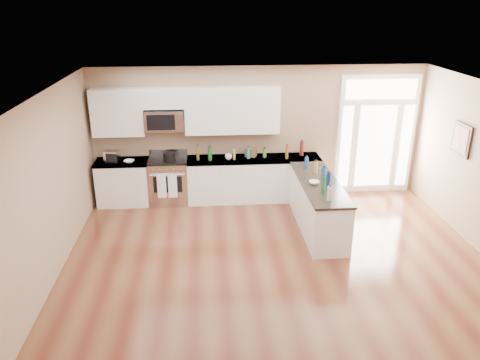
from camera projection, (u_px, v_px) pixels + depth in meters
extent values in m
plane|color=#582618|center=(289.00, 301.00, 6.74)|extent=(8.00, 8.00, 0.00)
plane|color=#9A7C61|center=(259.00, 133.00, 9.94)|extent=(7.00, 0.00, 7.00)
plane|color=#9A7C61|center=(22.00, 222.00, 5.98)|extent=(0.00, 8.00, 8.00)
plane|color=white|center=(297.00, 110.00, 5.72)|extent=(8.00, 8.00, 0.00)
cube|color=white|center=(124.00, 183.00, 9.80)|extent=(1.06, 0.62, 0.90)
cube|color=black|center=(125.00, 201.00, 9.94)|extent=(1.02, 0.52, 0.10)
cube|color=black|center=(122.00, 162.00, 9.62)|extent=(1.10, 0.66, 0.04)
cube|color=white|center=(252.00, 180.00, 9.99)|extent=(2.81, 0.62, 0.90)
cube|color=black|center=(252.00, 197.00, 10.13)|extent=(2.77, 0.52, 0.10)
cube|color=black|center=(253.00, 159.00, 9.82)|extent=(2.85, 0.66, 0.04)
cube|color=white|center=(318.00, 206.00, 8.72)|extent=(0.65, 2.28, 0.90)
cube|color=black|center=(317.00, 225.00, 8.86)|extent=(0.61, 2.18, 0.10)
cube|color=black|center=(319.00, 183.00, 8.55)|extent=(0.69, 2.32, 0.04)
cube|color=white|center=(118.00, 112.00, 9.39)|extent=(1.04, 0.33, 0.95)
cube|color=white|center=(232.00, 110.00, 9.56)|extent=(1.94, 0.33, 0.95)
cube|color=white|center=(163.00, 98.00, 9.36)|extent=(0.82, 0.33, 0.40)
cube|color=silver|center=(165.00, 120.00, 9.49)|extent=(0.78, 0.40, 0.42)
cube|color=black|center=(161.00, 123.00, 9.29)|extent=(0.56, 0.01, 0.32)
cube|color=white|center=(376.00, 135.00, 10.12)|extent=(1.70, 0.08, 2.60)
cube|color=white|center=(375.00, 147.00, 10.17)|extent=(0.78, 0.02, 1.80)
cube|color=white|center=(346.00, 147.00, 10.12)|extent=(0.22, 0.02, 1.80)
cube|color=white|center=(405.00, 146.00, 10.21)|extent=(0.22, 0.02, 1.80)
cube|color=white|center=(382.00, 89.00, 9.71)|extent=(1.50, 0.02, 0.40)
cube|color=black|center=(462.00, 139.00, 8.41)|extent=(0.04, 0.58, 0.58)
cube|color=#9F3F42|center=(460.00, 139.00, 8.40)|extent=(0.01, 0.46, 0.46)
cube|color=silver|center=(169.00, 181.00, 9.86)|extent=(0.80, 0.66, 0.92)
cube|color=black|center=(168.00, 160.00, 9.69)|extent=(0.80, 0.60, 0.03)
cube|color=silver|center=(168.00, 152.00, 9.94)|extent=(0.80, 0.04, 0.14)
cube|color=black|center=(168.00, 185.00, 9.53)|extent=(0.58, 0.01, 0.34)
cylinder|color=silver|center=(167.00, 175.00, 9.42)|extent=(0.70, 0.02, 0.02)
cube|color=white|center=(162.00, 186.00, 9.49)|extent=(0.18, 0.02, 0.50)
cube|color=white|center=(173.00, 186.00, 9.51)|extent=(0.18, 0.02, 0.50)
cylinder|color=black|center=(169.00, 157.00, 9.56)|extent=(0.32, 0.32, 0.19)
cube|color=silver|center=(112.00, 156.00, 9.52)|extent=(0.32, 0.28, 0.24)
cube|color=brown|center=(251.00, 152.00, 9.87)|extent=(0.27, 0.24, 0.18)
imported|color=white|center=(129.00, 161.00, 9.52)|extent=(0.25, 0.25, 0.05)
imported|color=white|center=(314.00, 183.00, 8.42)|extent=(0.24, 0.24, 0.06)
imported|color=white|center=(229.00, 157.00, 9.69)|extent=(0.17, 0.17, 0.11)
cylinder|color=#19591E|center=(210.00, 154.00, 9.61)|extent=(0.08, 0.08, 0.28)
cylinder|color=navy|center=(306.00, 163.00, 9.20)|extent=(0.07, 0.07, 0.21)
cylinder|color=brown|center=(287.00, 152.00, 9.72)|extent=(0.06, 0.06, 0.27)
cylinder|color=olive|center=(234.00, 154.00, 9.68)|extent=(0.06, 0.06, 0.24)
cylinder|color=#26727F|center=(248.00, 153.00, 9.73)|extent=(0.07, 0.07, 0.24)
cylinder|color=#591919|center=(302.00, 148.00, 9.92)|extent=(0.09, 0.09, 0.30)
cylinder|color=#B2B2B7|center=(330.00, 193.00, 7.71)|extent=(0.08, 0.08, 0.25)
cylinder|color=navy|center=(328.00, 179.00, 8.33)|extent=(0.08, 0.08, 0.24)
cylinder|color=#3F7226|center=(265.00, 153.00, 9.83)|extent=(0.08, 0.08, 0.18)
cylinder|color=#19591E|center=(323.00, 185.00, 7.98)|extent=(0.06, 0.06, 0.32)
cylinder|color=navy|center=(324.00, 173.00, 8.61)|extent=(0.08, 0.08, 0.23)
cylinder|color=brown|center=(198.00, 153.00, 9.62)|extent=(0.06, 0.06, 0.30)
cylinder|color=olive|center=(316.00, 167.00, 8.93)|extent=(0.07, 0.07, 0.22)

